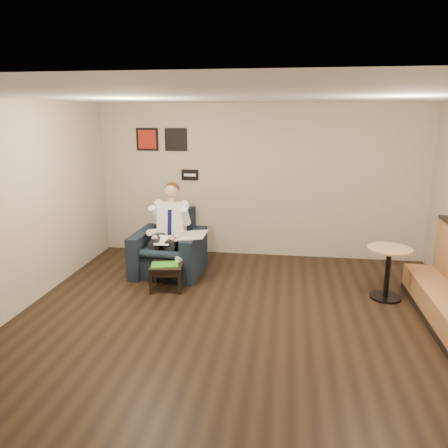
# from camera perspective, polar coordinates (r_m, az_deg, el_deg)

# --- Properties ---
(ground) EXTENTS (6.00, 6.00, 0.00)m
(ground) POSITION_cam_1_polar(r_m,az_deg,el_deg) (5.65, 2.16, -13.34)
(ground) COLOR black
(ground) RESTS_ON ground
(wall_back) EXTENTS (6.00, 0.02, 2.80)m
(wall_back) POSITION_cam_1_polar(r_m,az_deg,el_deg) (8.09, 4.62, 5.54)
(wall_back) COLOR beige
(wall_back) RESTS_ON ground
(wall_front) EXTENTS (6.00, 0.02, 2.80)m
(wall_front) POSITION_cam_1_polar(r_m,az_deg,el_deg) (2.38, -5.89, -16.44)
(wall_front) COLOR beige
(wall_front) RESTS_ON ground
(wall_left) EXTENTS (0.02, 6.00, 2.80)m
(wall_left) POSITION_cam_1_polar(r_m,az_deg,el_deg) (6.22, -26.34, 1.49)
(wall_left) COLOR beige
(wall_left) RESTS_ON ground
(ceiling) EXTENTS (6.00, 6.00, 0.02)m
(ceiling) POSITION_cam_1_polar(r_m,az_deg,el_deg) (5.01, 2.47, 16.35)
(ceiling) COLOR white
(ceiling) RESTS_ON wall_back
(seating_sign) EXTENTS (0.32, 0.02, 0.20)m
(seating_sign) POSITION_cam_1_polar(r_m,az_deg,el_deg) (8.25, -4.48, 6.41)
(seating_sign) COLOR black
(seating_sign) RESTS_ON wall_back
(art_print_left) EXTENTS (0.42, 0.03, 0.42)m
(art_print_left) POSITION_cam_1_polar(r_m,az_deg,el_deg) (8.40, -9.99, 10.84)
(art_print_left) COLOR red
(art_print_left) RESTS_ON wall_back
(art_print_right) EXTENTS (0.42, 0.03, 0.42)m
(art_print_right) POSITION_cam_1_polar(r_m,az_deg,el_deg) (8.25, -6.29, 10.91)
(art_print_right) COLOR black
(art_print_right) RESTS_ON wall_back
(armchair) EXTENTS (1.13, 1.13, 1.05)m
(armchair) POSITION_cam_1_polar(r_m,az_deg,el_deg) (7.33, -7.27, -2.47)
(armchair) COLOR black
(armchair) RESTS_ON ground
(seated_man) EXTENTS (0.73, 1.05, 1.43)m
(seated_man) POSITION_cam_1_polar(r_m,az_deg,el_deg) (7.15, -7.65, -1.29)
(seated_man) COLOR white
(seated_man) RESTS_ON armchair
(lap_papers) EXTENTS (0.25, 0.35, 0.01)m
(lap_papers) POSITION_cam_1_polar(r_m,az_deg,el_deg) (7.07, -7.93, -2.11)
(lap_papers) COLOR white
(lap_papers) RESTS_ON seated_man
(newspaper) EXTENTS (0.46, 0.57, 0.01)m
(newspaper) POSITION_cam_1_polar(r_m,az_deg,el_deg) (7.05, -4.22, -1.47)
(newspaper) COLOR silver
(newspaper) RESTS_ON armchair
(side_table) EXTENTS (0.54, 0.54, 0.39)m
(side_table) POSITION_cam_1_polar(r_m,az_deg,el_deg) (6.77, -7.47, -6.82)
(side_table) COLOR black
(side_table) RESTS_ON ground
(green_folder) EXTENTS (0.46, 0.38, 0.01)m
(green_folder) POSITION_cam_1_polar(r_m,az_deg,el_deg) (6.69, -7.77, -5.26)
(green_folder) COLOR green
(green_folder) RESTS_ON side_table
(coffee_mug) EXTENTS (0.08, 0.08, 0.08)m
(coffee_mug) POSITION_cam_1_polar(r_m,az_deg,el_deg) (6.77, -6.10, -4.64)
(coffee_mug) COLOR white
(coffee_mug) RESTS_ON side_table
(smartphone) EXTENTS (0.12, 0.06, 0.01)m
(smartphone) POSITION_cam_1_polar(r_m,az_deg,el_deg) (6.83, -7.01, -4.84)
(smartphone) COLOR black
(smartphone) RESTS_ON side_table
(cafe_table) EXTENTS (0.81, 0.81, 0.77)m
(cafe_table) POSITION_cam_1_polar(r_m,az_deg,el_deg) (6.74, 20.57, -6.04)
(cafe_table) COLOR tan
(cafe_table) RESTS_ON ground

